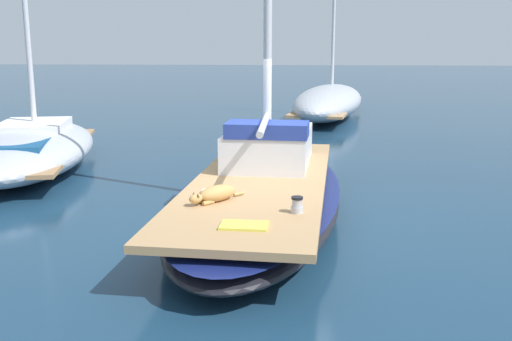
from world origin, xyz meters
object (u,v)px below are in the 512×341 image
Objects in this scene: coiled_rope at (212,191)px; dog_tan at (215,194)px; sailboat_main at (260,198)px; moored_boat_far_astern at (329,101)px; moored_boat_port_side at (30,147)px; deck_towel at (244,225)px; deck_winch at (297,205)px.

dog_tan is at bearing -76.32° from coiled_rope.
moored_boat_far_astern reaches higher than sailboat_main.
moored_boat_port_side is at bearing 135.24° from dog_tan.
moored_boat_far_astern reaches higher than coiled_rope.
dog_tan is 1.35× the size of deck_towel.
moored_boat_port_side is (-4.71, 4.67, -0.25)m from dog_tan.
deck_towel is at bearing -135.18° from deck_winch.
moored_boat_far_astern is (2.29, 14.17, -0.16)m from dog_tan.
deck_winch is at bearing -94.64° from moored_boat_far_astern.
dog_tan is at bearing -99.19° from moored_boat_far_astern.
moored_boat_port_side reaches higher than deck_towel.
moored_boat_port_side is (-5.24, 3.27, 0.18)m from sailboat_main.
deck_winch is 0.88m from deck_towel.
dog_tan is 0.09× the size of moored_boat_far_astern.
sailboat_main is 1.06× the size of moored_boat_port_side.
deck_winch is 7.77m from moored_boat_port_side.
deck_winch is (1.10, -0.47, -0.01)m from dog_tan.
coiled_rope is at bearing -123.89° from sailboat_main.
moored_boat_port_side is at bearing 132.06° from deck_towel.
moored_boat_port_side is (-7.01, -9.49, -0.09)m from moored_boat_far_astern.
deck_towel is 0.08× the size of moored_boat_port_side.
deck_winch is at bearing -22.98° from dog_tan.
moored_boat_port_side is at bearing -126.43° from moored_boat_far_astern.
sailboat_main is 2.51m from deck_towel.
deck_towel is at bearing -96.76° from moored_boat_far_astern.
moored_boat_far_astern reaches higher than deck_towel.
sailboat_main is at bearing -97.88° from moored_boat_far_astern.
moored_boat_far_astern is at bearing 80.06° from coiled_rope.
moored_boat_far_astern reaches higher than dog_tan.
dog_tan is 1.19m from deck_towel.
coiled_rope is (-0.11, 0.45, -0.08)m from dog_tan.
sailboat_main is at bearing 56.11° from coiled_rope.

